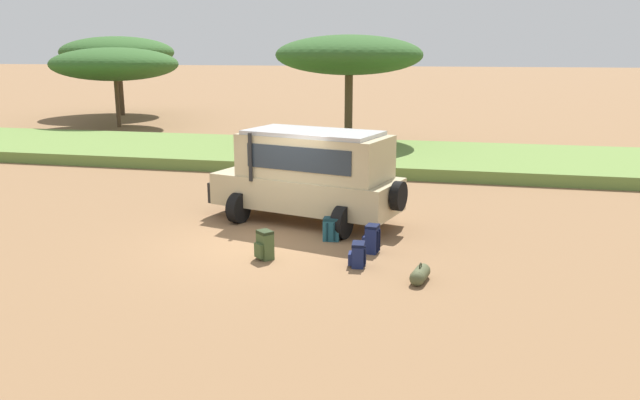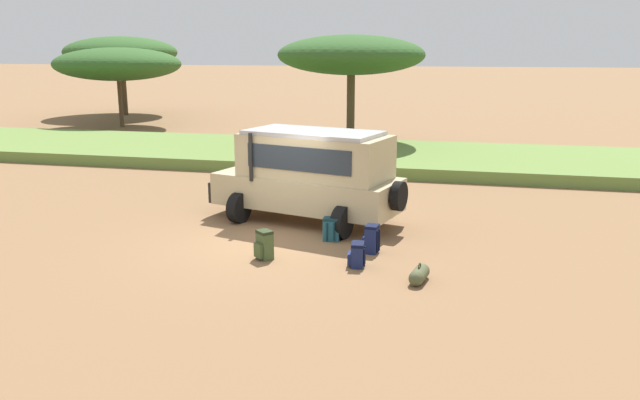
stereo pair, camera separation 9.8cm
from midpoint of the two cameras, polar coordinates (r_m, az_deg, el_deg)
ground_plane at (r=14.87m, az=-4.93°, el=-3.97°), size 320.00×320.00×0.00m
grass_bank at (r=25.73m, az=3.01°, el=4.07°), size 120.00×7.00×0.44m
safari_vehicle at (r=16.38m, az=-0.72°, el=2.40°), size 5.47×3.50×2.44m
backpack_beside_front_wheel at (r=13.24m, az=3.62°, el=-5.04°), size 0.39×0.42×0.52m
backpack_cluster_center at (r=14.96m, az=1.23°, el=-2.70°), size 0.40×0.39×0.57m
backpack_near_rear_wheel at (r=13.70m, az=-4.92°, el=-4.14°), size 0.45×0.46×0.64m
backpack_outermost at (r=14.12m, az=4.92°, el=-3.59°), size 0.40×0.39×0.65m
duffel_bag_low_black_case at (r=12.55m, az=9.28°, el=-6.76°), size 0.38×0.78×0.40m
acacia_tree_far_left at (r=45.91m, az=-17.67°, el=12.73°), size 7.54×7.69×5.35m
acacia_tree_left_mid at (r=38.70m, az=-17.95°, el=11.73°), size 7.35×6.81×4.60m
acacia_tree_centre_back at (r=28.19m, az=2.98°, el=13.08°), size 6.48×6.69×5.11m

